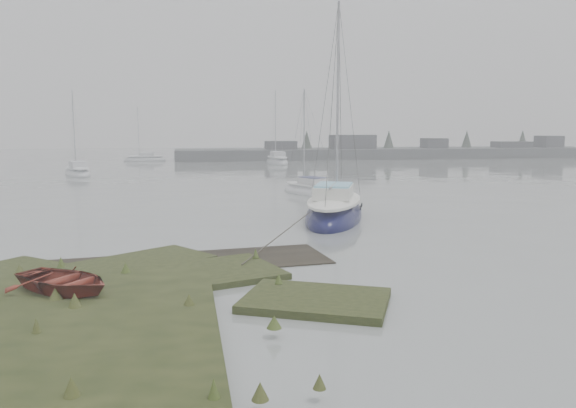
{
  "coord_description": "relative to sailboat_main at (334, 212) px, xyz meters",
  "views": [
    {
      "loc": [
        -2.6,
        -13.64,
        4.37
      ],
      "look_at": [
        0.76,
        4.77,
        1.8
      ],
      "focal_mm": 35.0,
      "sensor_mm": 36.0,
      "label": 1
    }
  ],
  "objects": [
    {
      "name": "ground",
      "position": [
        -4.32,
        18.02,
        -0.34
      ],
      "size": [
        160.0,
        160.0,
        0.0
      ],
      "primitive_type": "plane",
      "color": "slate",
      "rests_on": "ground"
    },
    {
      "name": "far_shoreline",
      "position": [
        22.53,
        49.91,
        0.51
      ],
      "size": [
        60.0,
        8.0,
        4.15
      ],
      "color": "#4C4F51",
      "rests_on": "ground"
    },
    {
      "name": "sailboat_main",
      "position": [
        0.0,
        0.0,
        0.0
      ],
      "size": [
        5.22,
        8.26,
        11.09
      ],
      "rotation": [
        0.0,
        0.0,
        -0.37
      ],
      "color": "#0C0D34",
      "rests_on": "ground"
    },
    {
      "name": "sailboat_white",
      "position": [
        1.07,
        10.04,
        -0.11
      ],
      "size": [
        3.88,
        5.45,
        7.39
      ],
      "rotation": [
        0.0,
        0.0,
        0.46
      ],
      "color": "silver",
      "rests_on": "ground"
    },
    {
      "name": "sailboat_far_a",
      "position": [
        -16.63,
        27.9,
        -0.09
      ],
      "size": [
        3.85,
        6.22,
        8.34
      ],
      "rotation": [
        0.0,
        0.0,
        0.35
      ],
      "color": "#B7BEC2",
      "rests_on": "ground"
    },
    {
      "name": "sailboat_far_b",
      "position": [
        3.93,
        41.2,
        -0.05
      ],
      "size": [
        2.6,
        6.81,
        9.44
      ],
      "rotation": [
        0.0,
        0.0,
        0.06
      ],
      "color": "#B2B9BC",
      "rests_on": "ground"
    },
    {
      "name": "sailboat_far_c",
      "position": [
        -12.11,
        48.85,
        -0.11
      ],
      "size": [
        5.34,
        1.99,
        7.42
      ],
      "rotation": [
        0.0,
        0.0,
        1.62
      ],
      "color": "#B2B7BD",
      "rests_on": "ground"
    },
    {
      "name": "dinghy",
      "position": [
        -10.04,
        -10.98,
        0.17
      ],
      "size": [
        3.52,
        3.41,
        0.59
      ],
      "primitive_type": "imported",
      "rotation": [
        0.0,
        0.0,
        0.88
      ],
      "color": "maroon",
      "rests_on": "marsh_bank"
    }
  ]
}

